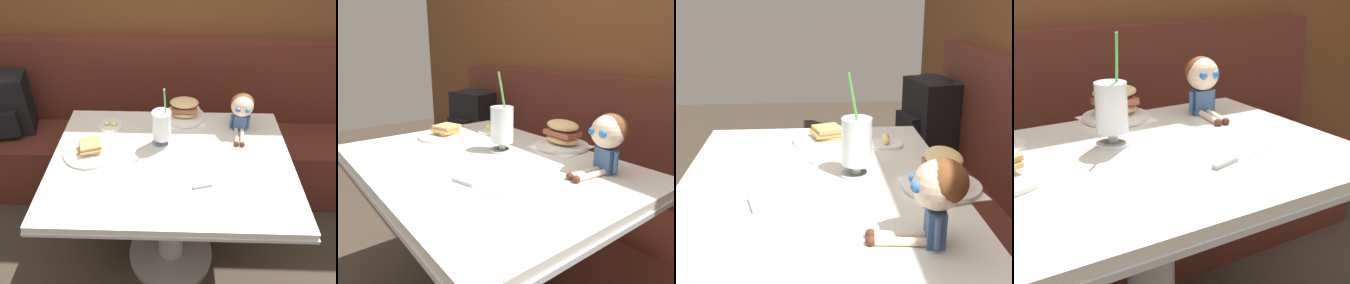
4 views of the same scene
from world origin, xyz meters
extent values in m
cube|color=brown|center=(0.00, 1.05, 1.20)|extent=(4.40, 0.08, 2.40)
cube|color=#512319|center=(0.00, 0.77, 0.23)|extent=(2.60, 0.48, 0.45)
cube|color=#512319|center=(0.00, 0.96, 0.73)|extent=(2.60, 0.10, 0.55)
cube|color=silver|center=(0.00, 0.18, 0.72)|extent=(1.10, 0.80, 0.03)
cube|color=#B7BABF|center=(0.00, 0.18, 0.70)|extent=(1.11, 0.81, 0.02)
cylinder|color=#A5A8AD|center=(0.00, 0.18, 0.37)|extent=(0.14, 0.14, 0.65)
cylinder|color=white|center=(-0.38, 0.22, 0.75)|extent=(0.25, 0.25, 0.01)
cube|color=tan|center=(-0.39, 0.23, 0.76)|extent=(0.10, 0.10, 0.01)
cube|color=tan|center=(-0.38, 0.22, 0.78)|extent=(0.12, 0.12, 0.01)
cube|color=tan|center=(-0.38, 0.23, 0.79)|extent=(0.12, 0.12, 0.01)
cylinder|color=silver|center=(-0.05, 0.30, 0.74)|extent=(0.10, 0.10, 0.01)
cylinder|color=silver|center=(-0.05, 0.30, 0.77)|extent=(0.03, 0.03, 0.03)
cylinder|color=silver|center=(-0.05, 0.30, 0.85)|extent=(0.09, 0.09, 0.14)
cylinder|color=#E0DB6B|center=(-0.05, 0.30, 0.84)|extent=(0.08, 0.08, 0.11)
cylinder|color=#51B74C|center=(-0.03, 0.29, 0.95)|extent=(0.02, 0.05, 0.22)
cube|color=white|center=(0.06, 0.53, 0.74)|extent=(0.23, 0.23, 0.00)
cylinder|color=white|center=(0.06, 0.53, 0.75)|extent=(0.22, 0.22, 0.01)
ellipsoid|color=tan|center=(0.06, 0.53, 0.77)|extent=(0.15, 0.10, 0.04)
cube|color=#995138|center=(0.06, 0.53, 0.80)|extent=(0.14, 0.09, 0.02)
ellipsoid|color=tan|center=(0.06, 0.53, 0.83)|extent=(0.15, 0.10, 0.04)
cylinder|color=white|center=(-0.32, 0.43, 0.74)|extent=(0.12, 0.12, 0.01)
sphere|color=#F4E07A|center=(-0.34, 0.43, 0.76)|extent=(0.03, 0.03, 0.03)
sphere|color=#F4E07A|center=(-0.30, 0.43, 0.76)|extent=(0.03, 0.03, 0.03)
cube|color=silver|center=(0.25, 0.04, 0.74)|extent=(0.14, 0.06, 0.00)
cube|color=#B2B5BA|center=(0.13, 0.01, 0.75)|extent=(0.09, 0.04, 0.01)
cube|color=#385689|center=(0.34, 0.43, 0.78)|extent=(0.07, 0.05, 0.08)
sphere|color=beige|center=(0.34, 0.43, 0.88)|extent=(0.11, 0.11, 0.11)
ellipsoid|color=brown|center=(0.34, 0.44, 0.89)|extent=(0.12, 0.12, 0.10)
sphere|color=#2D6BB2|center=(0.31, 0.39, 0.88)|extent=(0.03, 0.03, 0.03)
sphere|color=#2D6BB2|center=(0.36, 0.38, 0.88)|extent=(0.03, 0.03, 0.03)
cylinder|color=beige|center=(0.32, 0.35, 0.75)|extent=(0.03, 0.12, 0.02)
cylinder|color=beige|center=(0.34, 0.35, 0.75)|extent=(0.03, 0.12, 0.02)
sphere|color=#4C2819|center=(0.31, 0.29, 0.75)|extent=(0.03, 0.03, 0.03)
sphere|color=#4C2819|center=(0.34, 0.29, 0.75)|extent=(0.03, 0.03, 0.03)
cylinder|color=#385689|center=(0.30, 0.44, 0.79)|extent=(0.02, 0.02, 0.07)
cylinder|color=#385689|center=(0.38, 0.43, 0.79)|extent=(0.02, 0.02, 0.07)
cube|color=black|center=(-1.05, 0.79, 0.64)|extent=(0.34, 0.26, 0.38)
cube|color=black|center=(-1.05, 0.67, 0.56)|extent=(0.22, 0.09, 0.17)
ellipsoid|color=black|center=(-1.05, 0.79, 0.82)|extent=(0.32, 0.25, 0.07)
camera|label=1|loc=(0.02, -0.99, 1.76)|focal=36.38mm
camera|label=2|loc=(0.93, -0.44, 1.14)|focal=34.31mm
camera|label=3|loc=(1.21, 0.17, 1.28)|focal=48.75mm
camera|label=4|loc=(-0.52, -0.86, 1.19)|focal=49.87mm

